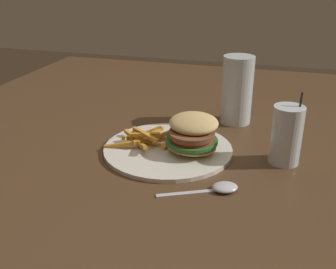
# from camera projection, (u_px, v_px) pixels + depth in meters

# --- Properties ---
(dining_table) EXTENTS (1.44, 1.43, 0.76)m
(dining_table) POSITION_uv_depth(u_px,v_px,m) (172.00, 154.00, 1.13)
(dining_table) COLOR #4C331E
(dining_table) RESTS_ON ground_plane
(meal_plate_near) EXTENTS (0.31, 0.31, 0.10)m
(meal_plate_near) POSITION_uv_depth(u_px,v_px,m) (178.00, 142.00, 0.93)
(meal_plate_near) COLOR silver
(meal_plate_near) RESTS_ON dining_table
(beer_glass) EXTENTS (0.09, 0.09, 0.19)m
(beer_glass) POSITION_uv_depth(u_px,v_px,m) (237.00, 92.00, 1.09)
(beer_glass) COLOR silver
(beer_glass) RESTS_ON dining_table
(juice_glass) EXTENTS (0.07, 0.07, 0.16)m
(juice_glass) POSITION_uv_depth(u_px,v_px,m) (286.00, 136.00, 0.87)
(juice_glass) COLOR silver
(juice_glass) RESTS_ON dining_table
(spoon) EXTENTS (0.16, 0.10, 0.01)m
(spoon) POSITION_uv_depth(u_px,v_px,m) (221.00, 188.00, 0.78)
(spoon) COLOR silver
(spoon) RESTS_ON dining_table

